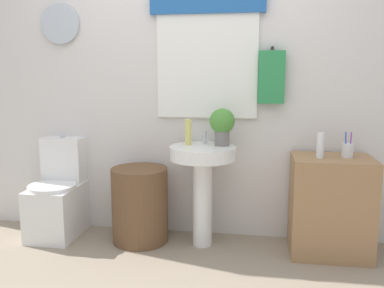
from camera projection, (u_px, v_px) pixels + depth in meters
back_wall at (189, 76)px, 3.35m from camera, size 4.40×0.18×2.60m
toilet at (59, 198)px, 3.43m from camera, size 0.38×0.51×0.82m
laundry_hamper at (140, 205)px, 3.28m from camera, size 0.44×0.44×0.60m
pedestal_sink at (203, 172)px, 3.16m from camera, size 0.50×0.50×0.79m
faucet at (205, 137)px, 3.23m from camera, size 0.03×0.03×0.10m
wooden_cabinet at (330, 206)px, 3.05m from camera, size 0.57×0.44×0.73m
soap_bottle at (188, 132)px, 3.17m from camera, size 0.05×0.05×0.20m
potted_plant at (222, 124)px, 3.13m from camera, size 0.19×0.19×0.28m
lotion_bottle at (320, 145)px, 2.95m from camera, size 0.05×0.05×0.18m
toothbrush_cup at (348, 150)px, 2.98m from camera, size 0.08×0.08×0.19m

